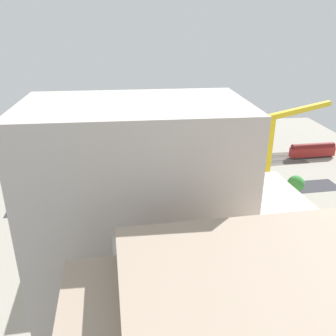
% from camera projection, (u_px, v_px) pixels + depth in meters
% --- Properties ---
extents(ground_plane, '(166.60, 166.60, 0.00)m').
position_uv_depth(ground_plane, '(182.00, 191.00, 114.62)').
color(ground_plane, '#9E998C').
rests_on(ground_plane, ground).
extents(rail_bed, '(104.72, 19.24, 0.01)m').
position_uv_depth(rail_bed, '(173.00, 166.00, 134.55)').
color(rail_bed, '#5B544C').
rests_on(rail_bed, ground).
extents(street_asphalt, '(104.47, 15.09, 0.01)m').
position_uv_depth(street_asphalt, '(183.00, 196.00, 111.33)').
color(street_asphalt, '#2D2D33').
rests_on(street_asphalt, ground).
extents(track_rails, '(103.95, 12.82, 0.12)m').
position_uv_depth(track_rails, '(173.00, 165.00, 134.48)').
color(track_rails, '#9E9EA8').
rests_on(track_rails, ground).
extents(platform_canopy_near, '(57.78, 8.65, 4.10)m').
position_uv_depth(platform_canopy_near, '(155.00, 164.00, 126.08)').
color(platform_canopy_near, '#B73328').
rests_on(platform_canopy_near, ground).
extents(platform_canopy_far, '(50.46, 7.86, 3.94)m').
position_uv_depth(platform_canopy_far, '(148.00, 157.00, 132.71)').
color(platform_canopy_far, '#A82D23').
rests_on(platform_canopy_far, ground).
extents(locomotive, '(16.66, 3.59, 5.01)m').
position_uv_depth(locomotive, '(251.00, 156.00, 139.36)').
color(locomotive, black).
rests_on(locomotive, ground).
extents(passenger_coach, '(18.32, 4.02, 5.89)m').
position_uv_depth(passenger_coach, '(312.00, 150.00, 141.40)').
color(passenger_coach, black).
rests_on(passenger_coach, ground).
extents(freight_coach_far, '(20.06, 4.00, 6.04)m').
position_uv_depth(freight_coach_far, '(144.00, 161.00, 129.84)').
color(freight_coach_far, black).
rests_on(freight_coach_far, ground).
extents(parked_car_0, '(4.74, 2.23, 1.58)m').
position_uv_depth(parked_car_0, '(222.00, 188.00, 115.22)').
color(parked_car_0, black).
rests_on(parked_car_0, ground).
extents(parked_car_1, '(4.61, 2.09, 1.71)m').
position_uv_depth(parked_car_1, '(196.00, 189.00, 114.75)').
color(parked_car_1, black).
rests_on(parked_car_1, ground).
extents(parked_car_2, '(4.85, 2.10, 1.52)m').
position_uv_depth(parked_car_2, '(170.00, 190.00, 113.72)').
color(parked_car_2, black).
rests_on(parked_car_2, ground).
extents(parked_car_3, '(4.77, 1.90, 1.61)m').
position_uv_depth(parked_car_3, '(147.00, 191.00, 113.25)').
color(parked_car_3, black).
rests_on(parked_car_3, ground).
extents(parked_car_4, '(4.74, 2.02, 1.75)m').
position_uv_depth(parked_car_4, '(118.00, 193.00, 111.89)').
color(parked_car_4, black).
rests_on(parked_car_4, ground).
extents(construction_building, '(37.60, 20.91, 17.25)m').
position_uv_depth(construction_building, '(175.00, 209.00, 86.37)').
color(construction_building, yellow).
rests_on(construction_building, ground).
extents(construction_roof_slab, '(38.24, 21.54, 0.40)m').
position_uv_depth(construction_roof_slab, '(175.00, 176.00, 82.95)').
color(construction_roof_slab, '#ADA89E').
rests_on(construction_roof_slab, construction_building).
extents(tower_crane, '(25.74, 16.16, 31.88)m').
position_uv_depth(tower_crane, '(274.00, 162.00, 85.94)').
color(tower_crane, gray).
rests_on(tower_crane, ground).
extents(box_truck_0, '(10.12, 2.46, 3.50)m').
position_uv_depth(box_truck_0, '(128.00, 209.00, 100.79)').
color(box_truck_0, black).
rests_on(box_truck_0, ground).
extents(box_truck_1, '(9.86, 2.67, 3.65)m').
position_uv_depth(box_truck_1, '(123.00, 206.00, 101.78)').
color(box_truck_1, black).
rests_on(box_truck_1, ground).
extents(street_tree_0, '(5.27, 5.27, 7.89)m').
position_uv_depth(street_tree_0, '(98.00, 193.00, 102.14)').
color(street_tree_0, brown).
rests_on(street_tree_0, ground).
extents(street_tree_1, '(5.08, 5.08, 7.95)m').
position_uv_depth(street_tree_1, '(296.00, 184.00, 107.18)').
color(street_tree_1, brown).
rests_on(street_tree_1, ground).
extents(street_tree_2, '(4.58, 4.58, 6.82)m').
position_uv_depth(street_tree_2, '(267.00, 188.00, 106.89)').
color(street_tree_2, brown).
rests_on(street_tree_2, ground).
extents(street_tree_3, '(5.93, 5.93, 8.58)m').
position_uv_depth(street_tree_3, '(173.00, 189.00, 103.78)').
color(street_tree_3, brown).
rests_on(street_tree_3, ground).
extents(traffic_light, '(0.50, 0.36, 6.66)m').
position_uv_depth(traffic_light, '(157.00, 191.00, 104.71)').
color(traffic_light, '#333333').
rests_on(traffic_light, ground).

